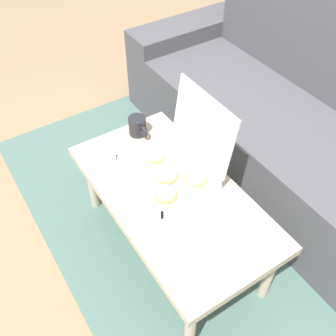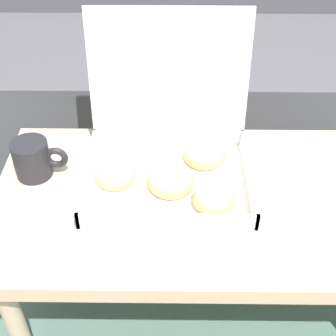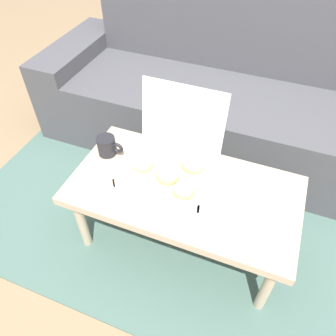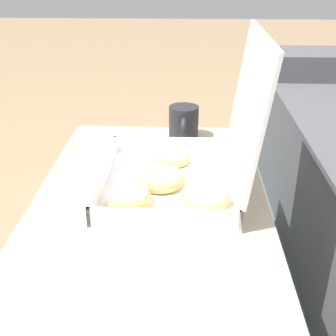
{
  "view_description": "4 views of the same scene",
  "coord_description": "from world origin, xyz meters",
  "px_view_note": "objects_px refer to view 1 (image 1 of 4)",
  "views": [
    {
      "loc": [
        0.9,
        -0.66,
        1.66
      ],
      "look_at": [
        -0.09,
        -0.02,
        0.45
      ],
      "focal_mm": 42.0,
      "sensor_mm": 36.0,
      "label": 1
    },
    {
      "loc": [
        -0.08,
        -0.84,
        1.15
      ],
      "look_at": [
        -0.09,
        -0.02,
        0.45
      ],
      "focal_mm": 50.0,
      "sensor_mm": 36.0,
      "label": 2
    },
    {
      "loc": [
        0.28,
        -0.95,
        1.47
      ],
      "look_at": [
        -0.09,
        -0.02,
        0.45
      ],
      "focal_mm": 35.0,
      "sensor_mm": 36.0,
      "label": 3
    },
    {
      "loc": [
        0.88,
        0.02,
        0.91
      ],
      "look_at": [
        -0.09,
        -0.02,
        0.45
      ],
      "focal_mm": 50.0,
      "sensor_mm": 36.0,
      "label": 4
    }
  ],
  "objects_px": {
    "couch": "(308,137)",
    "pastry_box": "(177,164)",
    "coffee_table": "(172,199)",
    "coffee_mug": "(138,126)"
  },
  "relations": [
    {
      "from": "couch",
      "to": "coffee_table",
      "type": "height_order",
      "value": "couch"
    },
    {
      "from": "coffee_table",
      "to": "pastry_box",
      "type": "xyz_separation_m",
      "value": [
        -0.08,
        0.08,
        0.11
      ]
    },
    {
      "from": "pastry_box",
      "to": "coffee_mug",
      "type": "relative_size",
      "value": 2.95
    },
    {
      "from": "coffee_table",
      "to": "pastry_box",
      "type": "bearing_deg",
      "value": 135.85
    },
    {
      "from": "couch",
      "to": "pastry_box",
      "type": "bearing_deg",
      "value": -95.86
    },
    {
      "from": "couch",
      "to": "pastry_box",
      "type": "height_order",
      "value": "couch"
    },
    {
      "from": "coffee_mug",
      "to": "coffee_table",
      "type": "bearing_deg",
      "value": -9.91
    },
    {
      "from": "coffee_table",
      "to": "couch",
      "type": "bearing_deg",
      "value": 90.0
    },
    {
      "from": "coffee_table",
      "to": "pastry_box",
      "type": "relative_size",
      "value": 2.59
    },
    {
      "from": "pastry_box",
      "to": "couch",
      "type": "bearing_deg",
      "value": 84.14
    }
  ]
}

